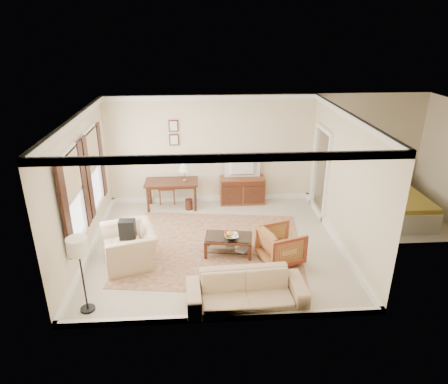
{
  "coord_description": "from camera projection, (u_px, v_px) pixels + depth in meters",
  "views": [
    {
      "loc": [
        -0.33,
        -7.72,
        4.55
      ],
      "look_at": [
        0.2,
        0.3,
        1.15
      ],
      "focal_mm": 32.0,
      "sensor_mm": 36.0,
      "label": 1
    }
  ],
  "objects": [
    {
      "name": "annex_bedroom",
      "position": [
        391.0,
        204.0,
        10.08
      ],
      "size": [
        3.0,
        2.7,
        2.9
      ],
      "color": "beige",
      "rests_on": "ground"
    },
    {
      "name": "room_shell",
      "position": [
        215.0,
        137.0,
        7.93
      ],
      "size": [
        5.51,
        5.01,
        2.91
      ],
      "color": "beige",
      "rests_on": "ground"
    },
    {
      "name": "coffee_table",
      "position": [
        229.0,
        240.0,
        8.45
      ],
      "size": [
        1.05,
        0.71,
        0.42
      ],
      "rotation": [
        0.0,
        0.0,
        -0.14
      ],
      "color": "#3F1D12",
      "rests_on": "room_shell"
    },
    {
      "name": "book_a",
      "position": [
        224.0,
        245.0,
        8.57
      ],
      "size": [
        0.28,
        0.04,
        0.38
      ],
      "primitive_type": "imported",
      "rotation": [
        0.0,
        0.0,
        0.02
      ],
      "color": "brown",
      "rests_on": "coffee_table"
    },
    {
      "name": "sofa",
      "position": [
        246.0,
        286.0,
        6.83
      ],
      "size": [
        2.08,
        0.7,
        0.8
      ],
      "primitive_type": "imported",
      "rotation": [
        0.0,
        0.0,
        0.05
      ],
      "color": "tan",
      "rests_on": "room_shell"
    },
    {
      "name": "floor_lamp",
      "position": [
        78.0,
        252.0,
        6.42
      ],
      "size": [
        0.35,
        0.35,
        1.41
      ],
      "color": "black",
      "rests_on": "room_shell"
    },
    {
      "name": "desk_chair",
      "position": [
        167.0,
        184.0,
        10.82
      ],
      "size": [
        0.55,
        0.55,
        1.05
      ],
      "primitive_type": null,
      "rotation": [
        0.0,
        0.0,
        0.25
      ],
      "color": "brown",
      "rests_on": "room_shell"
    },
    {
      "name": "fruit_bowl",
      "position": [
        231.0,
        236.0,
        8.31
      ],
      "size": [
        0.42,
        0.42,
        0.1
      ],
      "primitive_type": "imported",
      "color": "silver",
      "rests_on": "coffee_table"
    },
    {
      "name": "framed_prints",
      "position": [
        174.0,
        133.0,
        10.34
      ],
      "size": [
        0.25,
        0.04,
        0.68
      ],
      "primitive_type": null,
      "color": "#3F1D12",
      "rests_on": "room_shell"
    },
    {
      "name": "desk_lamp",
      "position": [
        185.0,
        172.0,
        10.34
      ],
      "size": [
        0.32,
        0.32,
        0.5
      ],
      "primitive_type": null,
      "color": "silver",
      "rests_on": "writing_desk"
    },
    {
      "name": "tv",
      "position": [
        243.0,
        162.0,
        10.51
      ],
      "size": [
        0.91,
        0.52,
        0.12
      ],
      "primitive_type": "imported",
      "rotation": [
        0.0,
        0.0,
        3.14
      ],
      "color": "black",
      "rests_on": "sideboard"
    },
    {
      "name": "sideboard",
      "position": [
        242.0,
        190.0,
        10.85
      ],
      "size": [
        1.2,
        0.46,
        0.74
      ],
      "primitive_type": "cube",
      "color": "brown",
      "rests_on": "room_shell"
    },
    {
      "name": "doorway",
      "position": [
        321.0,
        174.0,
        10.01
      ],
      "size": [
        0.1,
        1.12,
        2.25
      ],
      "primitive_type": null,
      "color": "white",
      "rests_on": "room_shell"
    },
    {
      "name": "club_armchair",
      "position": [
        129.0,
        241.0,
        8.06
      ],
      "size": [
        1.06,
        1.32,
        1.01
      ],
      "primitive_type": "imported",
      "rotation": [
        0.0,
        0.0,
        -1.27
      ],
      "color": "tan",
      "rests_on": "room_shell"
    },
    {
      "name": "writing_desk",
      "position": [
        172.0,
        185.0,
        10.46
      ],
      "size": [
        1.38,
        0.69,
        0.75
      ],
      "color": "#3F1D12",
      "rests_on": "room_shell"
    },
    {
      "name": "rug",
      "position": [
        213.0,
        247.0,
        8.8
      ],
      "size": [
        4.22,
        3.75,
        0.01
      ],
      "primitive_type": "cube",
      "rotation": [
        0.0,
        0.0,
        -0.13
      ],
      "color": "brown",
      "rests_on": "room_shell"
    },
    {
      "name": "backpack",
      "position": [
        127.0,
        228.0,
        8.02
      ],
      "size": [
        0.3,
        0.37,
        0.4
      ],
      "primitive_type": "cube",
      "rotation": [
        0.0,
        0.0,
        -1.28
      ],
      "color": "black",
      "rests_on": "club_armchair"
    },
    {
      "name": "window_rear",
      "position": [
        93.0,
        169.0,
        8.95
      ],
      "size": [
        0.12,
        1.56,
        1.8
      ],
      "primitive_type": null,
      "color": "#CCB284",
      "rests_on": "room_shell"
    },
    {
      "name": "window_front",
      "position": [
        73.0,
        197.0,
        7.48
      ],
      "size": [
        0.12,
        1.56,
        1.8
      ],
      "primitive_type": null,
      "color": "#CCB284",
      "rests_on": "room_shell"
    },
    {
      "name": "striped_armchair",
      "position": [
        281.0,
        244.0,
        8.14
      ],
      "size": [
        0.95,
        0.98,
        0.81
      ],
      "primitive_type": "imported",
      "rotation": [
        0.0,
        0.0,
        1.89
      ],
      "color": "maroon",
      "rests_on": "room_shell"
    },
    {
      "name": "book_b",
      "position": [
        238.0,
        248.0,
        8.47
      ],
      "size": [
        0.24,
        0.19,
        0.38
      ],
      "primitive_type": "imported",
      "rotation": [
        0.0,
        0.0,
        -0.64
      ],
      "color": "brown",
      "rests_on": "coffee_table"
    }
  ]
}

